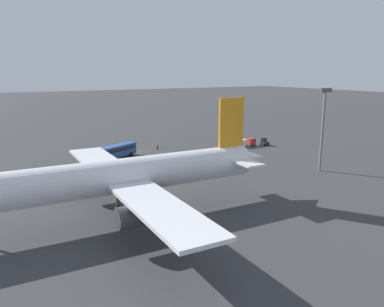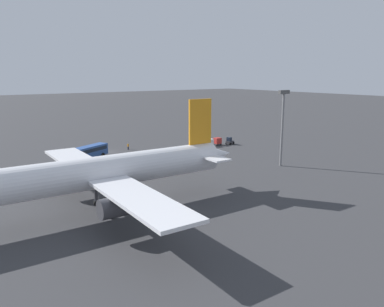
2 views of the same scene
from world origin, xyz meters
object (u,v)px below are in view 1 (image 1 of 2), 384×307
object	(u,v)px
shuttle_bus_near	(117,150)
cargo_cart_red	(251,142)
airplane	(112,178)
cargo_cart_white	(243,143)
shuttle_bus_far	(194,160)
cargo_cart_green	(234,144)
baggage_tug	(264,142)
worker_person	(157,146)

from	to	relation	value
shuttle_bus_near	cargo_cart_red	xyz separation A→B (m)	(-35.62, 3.86, -0.65)
airplane	cargo_cart_red	bearing A→B (deg)	-145.90
airplane	cargo_cart_white	distance (m)	54.50
shuttle_bus_far	cargo_cart_red	distance (m)	28.42
cargo_cart_green	shuttle_bus_near	bearing A→B (deg)	-8.23
cargo_cart_white	shuttle_bus_near	bearing A→B (deg)	-7.03
airplane	shuttle_bus_far	world-z (taller)	airplane
airplane	cargo_cart_white	bearing A→B (deg)	-144.35
shuttle_bus_far	cargo_cart_white	xyz separation A→B (m)	(-22.19, -13.02, -0.75)
shuttle_bus_far	cargo_cart_red	world-z (taller)	shuttle_bus_far
cargo_cart_red	baggage_tug	bearing A→B (deg)	162.29
airplane	shuttle_bus_far	distance (m)	28.95
cargo_cart_white	cargo_cart_green	distance (m)	2.98
airplane	cargo_cart_red	distance (m)	57.05
shuttle_bus_far	cargo_cart_green	xyz separation A→B (m)	(-19.23, -12.76, -0.75)
cargo_cart_red	cargo_cart_green	size ratio (longest dim) A/B	1.00
worker_person	cargo_cart_green	xyz separation A→B (m)	(-17.40, 8.99, 0.32)
cargo_cart_white	cargo_cart_green	xyz separation A→B (m)	(2.97, 0.26, 0.00)
shuttle_bus_near	cargo_cart_green	size ratio (longest dim) A/B	5.00
shuttle_bus_near	baggage_tug	bearing A→B (deg)	145.85
worker_person	cargo_cart_red	size ratio (longest dim) A/B	0.83
baggage_tug	shuttle_bus_near	bearing A→B (deg)	-21.70
baggage_tug	cargo_cart_red	bearing A→B (deg)	-32.14
airplane	cargo_cart_green	world-z (taller)	airplane
cargo_cart_red	cargo_cart_white	world-z (taller)	same
airplane	cargo_cart_green	xyz separation A→B (m)	(-41.81, -30.44, -4.69)
cargo_cart_red	shuttle_bus_far	bearing A→B (deg)	27.68
airplane	cargo_cart_red	world-z (taller)	airplane
shuttle_bus_near	cargo_cart_green	world-z (taller)	shuttle_bus_near
worker_person	cargo_cart_green	size ratio (longest dim) A/B	0.83
shuttle_bus_near	cargo_cart_red	world-z (taller)	shuttle_bus_near
shuttle_bus_near	baggage_tug	xyz separation A→B (m)	(-39.18, 5.00, -0.90)
shuttle_bus_near	cargo_cart_red	distance (m)	35.84
baggage_tug	cargo_cart_green	bearing A→B (deg)	-18.67
cargo_cart_white	cargo_cart_green	size ratio (longest dim) A/B	1.00
shuttle_bus_far	cargo_cart_green	size ratio (longest dim) A/B	5.03
worker_person	cargo_cart_red	bearing A→B (deg)	159.87
cargo_cart_white	cargo_cart_green	world-z (taller)	same
worker_person	shuttle_bus_far	bearing A→B (deg)	85.20
baggage_tug	worker_person	xyz separation A→B (m)	(26.90, -9.69, -0.07)
cargo_cart_green	cargo_cart_white	bearing A→B (deg)	-174.95
baggage_tug	worker_person	bearing A→B (deg)	-34.25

